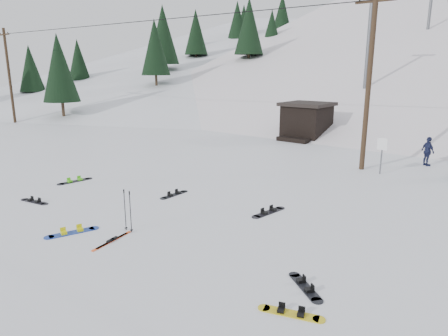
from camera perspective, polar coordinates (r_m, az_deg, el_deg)
The scene contains 19 objects.
ground at distance 12.60m, azimuth -14.20°, elevation -10.82°, with size 200.00×200.00×0.00m, color white.
ski_slope at distance 64.70m, azimuth 29.37°, elevation -3.33°, with size 60.00×75.00×45.00m, color white.
ridge_left at distance 72.85m, azimuth -0.52°, elevation 1.08°, with size 34.00×85.00×38.00m, color white.
treeline_left at distance 63.91m, azimuth -3.78°, elevation 9.24°, with size 20.00×64.00×10.00m, color black, non-canonical shape.
utility_pole at distance 21.95m, azimuth 20.01°, elevation 11.79°, with size 2.00×0.26×9.00m.
utility_pole_left at distance 44.97m, azimuth -28.34°, elevation 11.66°, with size 2.00×0.26×9.00m.
trail_sign at distance 21.55m, azimuth 21.63°, elevation 2.48°, with size 0.50×0.09×1.85m.
lift_hut at distance 31.35m, azimuth 11.68°, elevation 6.64°, with size 3.40×4.10×2.75m.
lift_tower_near at distance 39.12m, azimuth 20.01°, elevation 17.04°, with size 2.20×0.36×8.00m.
hero_snowboard at distance 14.05m, azimuth -20.89°, elevation -8.56°, with size 0.77×1.65×0.12m.
hero_skis at distance 13.04m, azimuth -15.70°, elevation -9.92°, with size 0.42×1.65×0.09m.
ski_poles at distance 13.43m, azimuth -13.60°, elevation -5.90°, with size 0.39×0.10×1.41m.
board_scatter_a at distance 17.80m, azimuth -25.47°, elevation -4.32°, with size 1.46×0.52×0.10m.
board_scatter_b at distance 17.07m, azimuth -7.14°, elevation -3.77°, with size 0.31×1.53×0.11m.
board_scatter_c at distance 20.23m, azimuth -20.52°, elevation -1.74°, with size 0.46×1.71×0.12m.
board_scatter_d at distance 10.35m, azimuth 11.51°, elevation -16.25°, with size 1.29×1.01×0.11m.
board_scatter_e at distance 9.35m, azimuth 9.53°, elevation -19.76°, with size 1.42×0.66×0.10m.
board_scatter_f at distance 15.00m, azimuth 6.39°, elevation -6.26°, with size 0.50×1.70×0.12m.
skier_navy at distance 24.59m, azimuth 27.10°, elevation 2.13°, with size 0.95×0.39×1.61m, color #191E40.
Camera 1 is at (9.35, -6.68, 5.18)m, focal length 32.00 mm.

